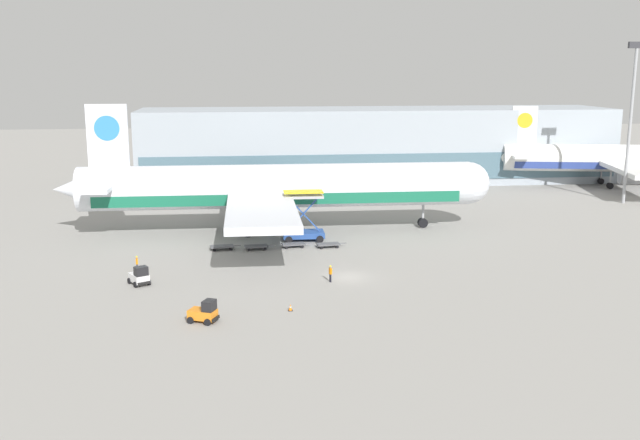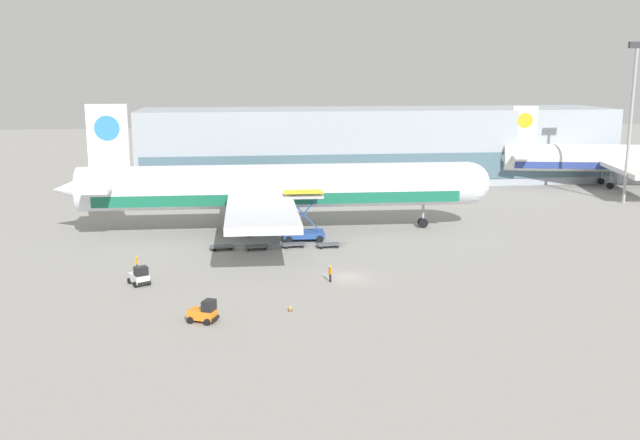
{
  "view_description": "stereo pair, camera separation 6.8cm",
  "coord_description": "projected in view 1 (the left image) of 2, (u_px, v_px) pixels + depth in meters",
  "views": [
    {
      "loc": [
        -11.53,
        -70.79,
        21.27
      ],
      "look_at": [
        -1.73,
        10.31,
        4.0
      ],
      "focal_mm": 40.0,
      "sensor_mm": 36.0,
      "label": 1
    },
    {
      "loc": [
        -11.46,
        -70.8,
        21.27
      ],
      "look_at": [
        -1.73,
        10.31,
        4.0
      ],
      "focal_mm": 40.0,
      "sensor_mm": 36.0,
      "label": 2
    }
  ],
  "objects": [
    {
      "name": "traffic_cone_near",
      "position": [
        290.0,
        308.0,
        64.08
      ],
      "size": [
        0.4,
        0.4,
        0.61
      ],
      "color": "black",
      "rests_on": "ground_plane"
    },
    {
      "name": "scissor_lift_loader",
      "position": [
        303.0,
        222.0,
        90.16
      ],
      "size": [
        5.25,
        3.44,
        6.31
      ],
      "rotation": [
        0.0,
        0.0,
        -0.02
      ],
      "color": "#284C99",
      "rests_on": "ground_plane"
    },
    {
      "name": "ground_plane",
      "position": [
        348.0,
        277.0,
        74.51
      ],
      "size": [
        400.0,
        400.0,
        0.0
      ],
      "primitive_type": "plane",
      "color": "gray"
    },
    {
      "name": "baggage_dolly_second",
      "position": [
        256.0,
        246.0,
        85.89
      ],
      "size": [
        3.76,
        1.8,
        0.48
      ],
      "rotation": [
        0.0,
        0.0,
        0.11
      ],
      "color": "#56565B",
      "rests_on": "ground_plane"
    },
    {
      "name": "airplane_distant",
      "position": [
        624.0,
        159.0,
        131.18
      ],
      "size": [
        49.94,
        42.25,
        14.77
      ],
      "rotation": [
        0.0,
        0.0,
        -0.2
      ],
      "color": "white",
      "rests_on": "ground_plane"
    },
    {
      "name": "ground_crew_near",
      "position": [
        137.0,
        262.0,
        76.38
      ],
      "size": [
        0.27,
        0.57,
        1.74
      ],
      "rotation": [
        0.0,
        0.0,
        4.85
      ],
      "color": "black",
      "rests_on": "ground_plane"
    },
    {
      "name": "baggage_dolly_trail",
      "position": [
        328.0,
        244.0,
        86.9
      ],
      "size": [
        3.76,
        1.8,
        0.48
      ],
      "rotation": [
        0.0,
        0.0,
        0.11
      ],
      "color": "#56565B",
      "rests_on": "ground_plane"
    },
    {
      "name": "terminal_building",
      "position": [
        377.0,
        145.0,
        137.92
      ],
      "size": [
        90.0,
        18.2,
        14.0
      ],
      "color": "#9EA8B2",
      "rests_on": "ground_plane"
    },
    {
      "name": "baggage_tug_mid",
      "position": [
        204.0,
        312.0,
        61.08
      ],
      "size": [
        2.8,
        2.41,
        2.0
      ],
      "rotation": [
        0.0,
        0.0,
        -0.43
      ],
      "color": "orange",
      "rests_on": "ground_plane"
    },
    {
      "name": "light_mast",
      "position": [
        631.0,
        112.0,
        112.83
      ],
      "size": [
        2.8,
        0.5,
        25.53
      ],
      "color": "#9EA0A5",
      "rests_on": "ground_plane"
    },
    {
      "name": "airplane_main",
      "position": [
        273.0,
        188.0,
        94.8
      ],
      "size": [
        58.07,
        48.13,
        17.0
      ],
      "rotation": [
        0.0,
        0.0,
        -0.02
      ],
      "color": "silver",
      "rests_on": "ground_plane"
    },
    {
      "name": "baggage_dolly_third",
      "position": [
        294.0,
        244.0,
        86.93
      ],
      "size": [
        3.76,
        1.8,
        0.48
      ],
      "rotation": [
        0.0,
        0.0,
        0.11
      ],
      "color": "#56565B",
      "rests_on": "ground_plane"
    },
    {
      "name": "ground_crew_far",
      "position": [
        330.0,
        272.0,
        72.62
      ],
      "size": [
        0.31,
        0.55,
        1.76
      ],
      "rotation": [
        0.0,
        0.0,
        1.85
      ],
      "color": "black",
      "rests_on": "ground_plane"
    },
    {
      "name": "baggage_dolly_lead",
      "position": [
        222.0,
        247.0,
        85.77
      ],
      "size": [
        3.76,
        1.8,
        0.48
      ],
      "rotation": [
        0.0,
        0.0,
        0.11
      ],
      "color": "#56565B",
      "rests_on": "ground_plane"
    },
    {
      "name": "baggage_tug_foreground",
      "position": [
        140.0,
        276.0,
        71.68
      ],
      "size": [
        2.51,
        2.82,
        2.0
      ],
      "rotation": [
        0.0,
        0.0,
        -1.06
      ],
      "color": "silver",
      "rests_on": "ground_plane"
    }
  ]
}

